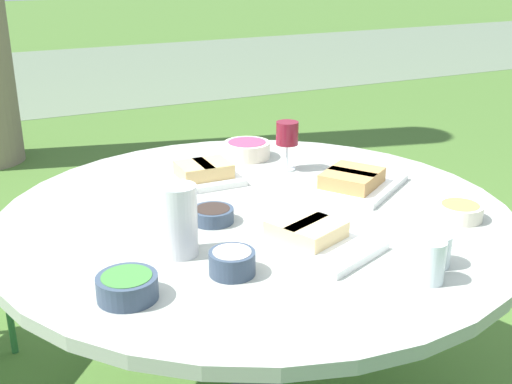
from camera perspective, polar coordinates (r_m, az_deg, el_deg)
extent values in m
cube|color=#6B7F5B|center=(8.52, -20.82, 9.42)|extent=(40.00, 4.42, 0.01)
cylinder|color=#4C4C51|center=(2.05, 0.00, -12.06)|extent=(0.11, 0.11, 0.73)
cylinder|color=#9EA399|center=(1.87, 0.00, -2.22)|extent=(1.49, 1.49, 0.03)
cylinder|color=#2D6B38|center=(2.67, -21.19, -9.31)|extent=(0.03, 0.03, 0.43)
cylinder|color=silver|center=(1.58, -6.84, -2.53)|extent=(0.09, 0.09, 0.18)
cone|color=silver|center=(1.57, -5.55, 0.29)|extent=(0.02, 0.02, 0.02)
cylinder|color=silver|center=(2.22, 2.74, 2.07)|extent=(0.06, 0.06, 0.01)
cylinder|color=silver|center=(2.20, 2.76, 3.20)|extent=(0.01, 0.01, 0.09)
cylinder|color=maroon|center=(2.18, 2.79, 5.25)|extent=(0.08, 0.08, 0.08)
cube|color=white|center=(2.09, -5.48, 1.05)|extent=(0.29, 0.20, 0.02)
cube|color=tan|center=(2.10, -3.83, 2.13)|extent=(0.10, 0.13, 0.04)
cube|color=tan|center=(2.08, -5.51, 1.89)|extent=(0.10, 0.13, 0.04)
cube|color=white|center=(2.07, 8.86, 0.67)|extent=(0.39, 0.37, 0.02)
cube|color=#B2844C|center=(2.00, 8.13, 0.95)|extent=(0.18, 0.19, 0.04)
cube|color=#B2844C|center=(2.06, 8.91, 1.52)|extent=(0.18, 0.19, 0.04)
cube|color=white|center=(1.65, 5.36, -4.57)|extent=(0.32, 0.35, 0.02)
cube|color=#E0C184|center=(1.67, 3.61, -2.99)|extent=(0.17, 0.15, 0.04)
cube|color=#E0C184|center=(1.64, 5.40, -3.60)|extent=(0.17, 0.15, 0.04)
cylinder|color=beige|center=(1.89, 17.66, -1.69)|extent=(0.13, 0.13, 0.04)
cylinder|color=#E0C147|center=(1.89, 17.70, -1.33)|extent=(0.10, 0.10, 0.02)
cylinder|color=#334256|center=(1.43, -11.36, -8.30)|extent=(0.13, 0.13, 0.05)
cylinder|color=#387533|center=(1.43, -11.41, -7.73)|extent=(0.11, 0.11, 0.02)
cylinder|color=#334256|center=(1.79, -3.86, -2.08)|extent=(0.12, 0.12, 0.04)
cylinder|color=#2D231E|center=(1.78, -3.87, -1.72)|extent=(0.10, 0.10, 0.02)
cylinder|color=beige|center=(2.34, -0.81, 3.77)|extent=(0.17, 0.17, 0.06)
cylinder|color=#D6385B|center=(2.33, -0.81, 4.18)|extent=(0.14, 0.14, 0.03)
cylinder|color=#334256|center=(1.51, -2.13, -6.31)|extent=(0.11, 0.11, 0.06)
cylinder|color=silver|center=(1.50, -2.14, -5.73)|extent=(0.09, 0.09, 0.03)
cylinder|color=silver|center=(1.51, 15.24, -5.99)|extent=(0.07, 0.07, 0.10)
cylinder|color=silver|center=(1.60, 15.58, -4.96)|extent=(0.08, 0.08, 0.08)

